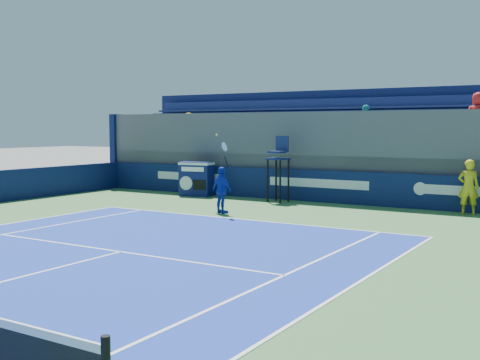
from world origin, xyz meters
The scene contains 6 objects.
ball_person centered at (5.44, 16.59, 0.90)m, with size 0.64×0.42×1.77m, color yellow.
back_hoarding centered at (0.00, 17.10, 0.60)m, with size 20.40×0.21×1.20m.
match_clock centered at (-5.07, 16.36, 0.74)m, with size 1.42×0.92×1.40m.
umpire_chair centered at (-1.27, 16.32, 1.53)m, with size 0.77×0.77×2.48m.
tennis_player centered at (-1.42, 12.68, 0.78)m, with size 0.96×0.69×2.57m.
stadium_seating centered at (-0.01, 19.15, 1.83)m, with size 21.00×4.05×4.40m.
Camera 1 is at (9.21, -3.47, 2.79)m, focal length 45.00 mm.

